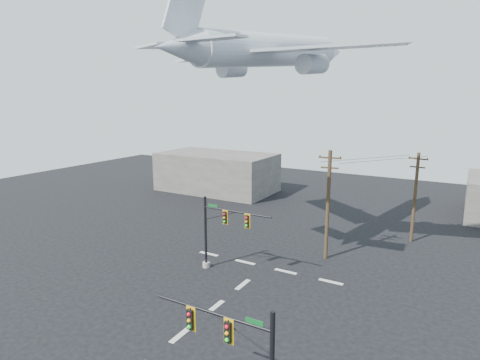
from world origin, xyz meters
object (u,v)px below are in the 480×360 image
Objects in this scene: airliner at (271,51)px; utility_pole_a at (328,203)px; utility_pole_b at (415,196)px; signal_mast_far at (219,232)px.

utility_pole_a is at bearing -68.98° from airliner.
airliner is (-11.82, -9.72, 13.89)m from utility_pole_b.
utility_pole_b is 20.67m from airliner.
signal_mast_far is 0.65× the size of utility_pole_a.
utility_pole_a is (7.16, 7.26, 1.83)m from signal_mast_far.
signal_mast_far is 20.99m from utility_pole_b.
utility_pole_b is 0.36× the size of airliner.
utility_pole_b reaches higher than signal_mast_far.
signal_mast_far is 0.71× the size of utility_pole_b.
airliner is at bearing -175.63° from utility_pole_a.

